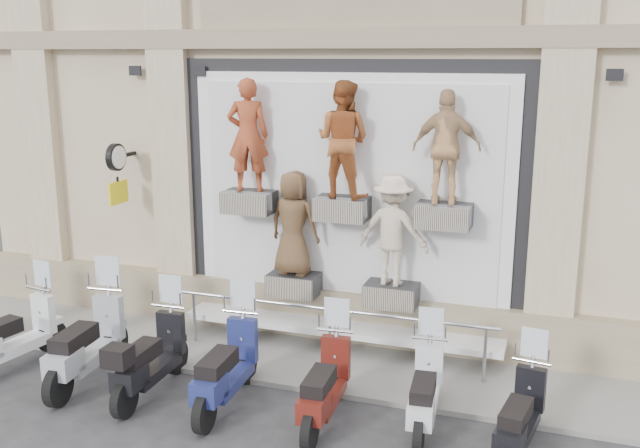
# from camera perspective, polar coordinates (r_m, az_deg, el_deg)

# --- Properties ---
(ground) EXTENTS (90.00, 90.00, 0.00)m
(ground) POSITION_cam_1_polar(r_m,az_deg,el_deg) (9.41, -3.18, -16.00)
(ground) COLOR #2A2A2D
(ground) RESTS_ON ground
(sidewalk) EXTENTS (16.00, 2.20, 0.08)m
(sidewalk) POSITION_cam_1_polar(r_m,az_deg,el_deg) (11.15, 0.95, -10.81)
(sidewalk) COLOR gray
(sidewalk) RESTS_ON ground
(shop_vitrine) EXTENTS (5.60, 0.83, 4.30)m
(shop_vitrine) POSITION_cam_1_polar(r_m,az_deg,el_deg) (10.98, 2.36, 1.88)
(shop_vitrine) COLOR black
(shop_vitrine) RESTS_ON ground
(guard_rail) EXTENTS (5.06, 0.10, 0.93)m
(guard_rail) POSITION_cam_1_polar(r_m,az_deg,el_deg) (10.89, 0.79, -8.98)
(guard_rail) COLOR #9EA0A5
(guard_rail) RESTS_ON ground
(clock_sign_bracket) EXTENTS (0.10, 0.80, 1.02)m
(clock_sign_bracket) POSITION_cam_1_polar(r_m,az_deg,el_deg) (12.39, -15.92, 4.50)
(clock_sign_bracket) COLOR black
(clock_sign_bracket) RESTS_ON ground
(scooter_b) EXTENTS (0.85, 1.95, 1.53)m
(scooter_b) POSITION_cam_1_polar(r_m,az_deg,el_deg) (11.62, -23.40, -7.08)
(scooter_b) COLOR silver
(scooter_b) RESTS_ON ground
(scooter_c) EXTENTS (0.80, 2.13, 1.69)m
(scooter_c) POSITION_cam_1_polar(r_m,az_deg,el_deg) (10.76, -18.23, -7.80)
(scooter_c) COLOR gray
(scooter_c) RESTS_ON ground
(scooter_d) EXTENTS (0.60, 1.92, 1.55)m
(scooter_d) POSITION_cam_1_polar(r_m,az_deg,el_deg) (10.17, -13.44, -9.18)
(scooter_d) COLOR black
(scooter_d) RESTS_ON ground
(scooter_e) EXTENTS (0.68, 1.99, 1.59)m
(scooter_e) POSITION_cam_1_polar(r_m,az_deg,el_deg) (9.65, -7.54, -10.02)
(scooter_e) COLOR navy
(scooter_e) RESTS_ON ground
(scooter_f) EXTENTS (0.63, 1.86, 1.49)m
(scooter_f) POSITION_cam_1_polar(r_m,az_deg,el_deg) (9.18, 0.39, -11.54)
(scooter_f) COLOR #4E130D
(scooter_f) RESTS_ON ground
(scooter_g) EXTENTS (0.66, 1.77, 1.41)m
(scooter_g) POSITION_cam_1_polar(r_m,az_deg,el_deg) (9.18, 8.43, -11.97)
(scooter_g) COLOR silver
(scooter_g) RESTS_ON ground
(scooter_h) EXTENTS (0.77, 1.77, 1.39)m
(scooter_h) POSITION_cam_1_polar(r_m,az_deg,el_deg) (8.85, 15.79, -13.44)
(scooter_h) COLOR black
(scooter_h) RESTS_ON ground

